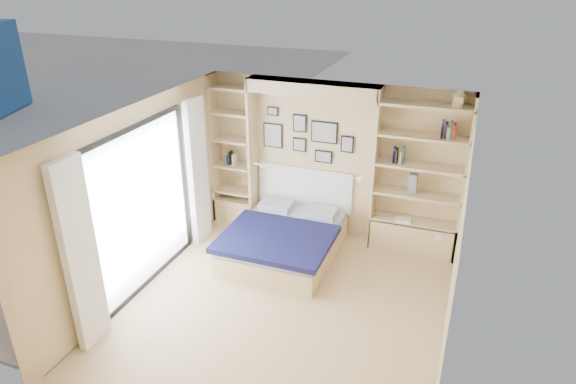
% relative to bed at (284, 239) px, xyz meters
% --- Properties ---
extents(ground, '(4.50, 4.50, 0.00)m').
position_rel_bed_xyz_m(ground, '(0.45, -1.27, -0.26)').
color(ground, tan).
rests_on(ground, ground).
extents(room_shell, '(4.50, 4.50, 4.50)m').
position_rel_bed_xyz_m(room_shell, '(0.06, 0.25, 0.81)').
color(room_shell, tan).
rests_on(room_shell, ground).
extents(bed, '(1.59, 1.95, 1.07)m').
position_rel_bed_xyz_m(bed, '(0.00, 0.00, 0.00)').
color(bed, beige).
rests_on(bed, ground).
extents(photo_gallery, '(1.48, 0.02, 0.82)m').
position_rel_bed_xyz_m(photo_gallery, '(-0.00, 0.95, 1.34)').
color(photo_gallery, black).
rests_on(photo_gallery, ground).
extents(reading_lamps, '(1.92, 0.12, 0.15)m').
position_rel_bed_xyz_m(reading_lamps, '(0.15, 0.73, 0.84)').
color(reading_lamps, silver).
rests_on(reading_lamps, ground).
extents(shelf_decor, '(3.59, 0.23, 2.03)m').
position_rel_bed_xyz_m(shelf_decor, '(1.56, 0.80, 1.43)').
color(shelf_decor, '#A51E1E').
rests_on(shelf_decor, ground).
extents(deck, '(3.20, 4.00, 0.05)m').
position_rel_bed_xyz_m(deck, '(-3.15, -1.27, -0.26)').
color(deck, '#766557').
rests_on(deck, ground).
extents(deck_chair, '(0.63, 0.89, 0.82)m').
position_rel_bed_xyz_m(deck_chair, '(-3.09, -1.11, 0.13)').
color(deck_chair, tan).
rests_on(deck_chair, ground).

